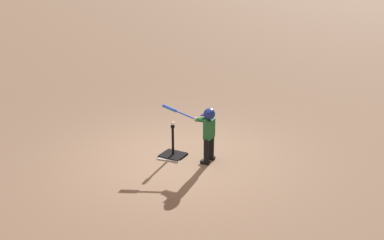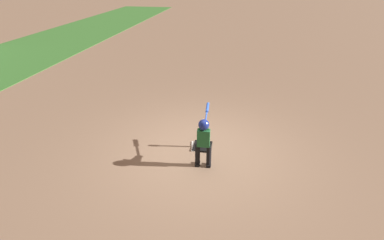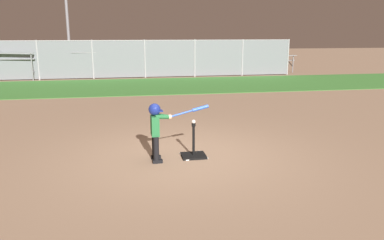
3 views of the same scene
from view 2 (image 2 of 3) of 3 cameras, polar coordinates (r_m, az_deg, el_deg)
The scene contains 5 objects.
ground_plane at distance 6.82m, azimuth 1.44°, elevation -5.88°, with size 90.00×90.00×0.00m, color #93755B.
home_plate at distance 6.96m, azimuth 1.73°, elevation -5.04°, with size 0.44×0.44×0.02m, color white.
batting_tee at distance 6.92m, azimuth 2.01°, elevation -4.58°, with size 0.46×0.41×0.65m.
batter_child at distance 6.02m, azimuth 2.25°, elevation -3.13°, with size 1.11×0.34×1.08m.
baseball at distance 6.63m, azimuth 2.09°, elevation -0.10°, with size 0.07×0.07×0.07m, color white.
Camera 2 is at (-5.69, -0.79, 3.68)m, focal length 28.00 mm.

